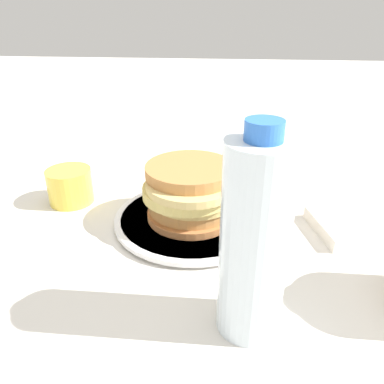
% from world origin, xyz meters
% --- Properties ---
extents(ground_plane, '(4.00, 4.00, 0.00)m').
position_xyz_m(ground_plane, '(0.00, 0.00, 0.00)').
color(ground_plane, silver).
extents(plate, '(0.24, 0.24, 0.01)m').
position_xyz_m(plate, '(-0.01, 0.01, 0.01)').
color(plate, white).
rests_on(plate, ground_plane).
extents(pancake_stack, '(0.14, 0.15, 0.08)m').
position_xyz_m(pancake_stack, '(-0.02, 0.01, 0.05)').
color(pancake_stack, '#C17641').
rests_on(pancake_stack, plate).
extents(juice_glass, '(0.08, 0.08, 0.06)m').
position_xyz_m(juice_glass, '(-0.23, 0.06, 0.03)').
color(juice_glass, yellow).
rests_on(juice_glass, ground_plane).
extents(water_bottle_near, '(0.07, 0.07, 0.23)m').
position_xyz_m(water_bottle_near, '(0.07, -0.19, 0.11)').
color(water_bottle_near, silver).
rests_on(water_bottle_near, ground_plane).
extents(napkin, '(0.18, 0.14, 0.02)m').
position_xyz_m(napkin, '(0.26, 0.02, 0.01)').
color(napkin, white).
rests_on(napkin, ground_plane).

